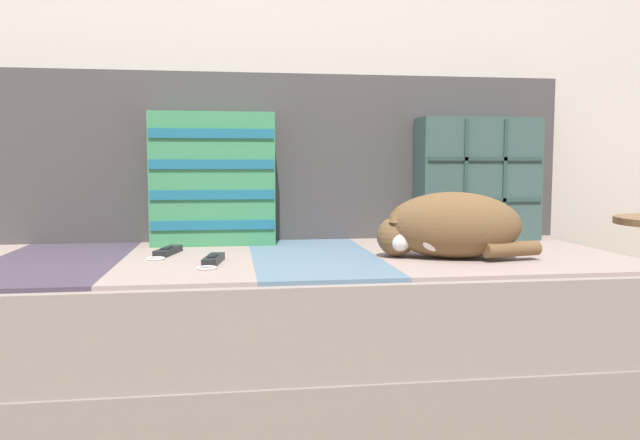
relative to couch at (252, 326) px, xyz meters
The scene contains 8 objects.
ground_plane 0.22m from the couch, 90.00° to the right, with size 14.00×14.00×0.00m, color #7A6651.
couch is the anchor object (origin of this frame).
sofa_backrest 0.61m from the couch, 90.00° to the left, with size 2.12×0.14×0.54m.
throw_pillow_quilted 0.89m from the couch, 17.56° to the left, with size 0.40×0.14×0.40m.
throw_pillow_striped 0.48m from the couch, 114.37° to the left, with size 0.38×0.14×0.41m.
sleeping_cat 0.61m from the couch, 16.15° to the right, with size 0.41×0.27×0.18m.
game_remote_near 0.31m from the couch, behind, with size 0.09×0.20×0.02m.
game_remote_far 0.28m from the couch, 123.81° to the right, with size 0.07×0.19×0.02m.
Camera 1 is at (-0.05, -1.63, 0.65)m, focal length 35.00 mm.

